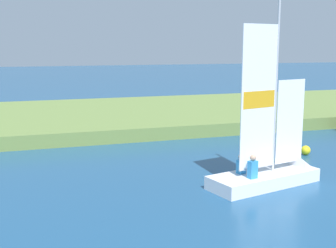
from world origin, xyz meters
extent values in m
cube|color=olive|center=(0.00, 22.49, 0.33)|extent=(80.00, 13.00, 0.66)
cube|color=white|center=(2.99, 8.29, 0.22)|extent=(4.11, 2.24, 0.44)
cone|color=white|center=(4.89, 8.74, 0.22)|extent=(1.23, 1.43, 1.23)
cylinder|color=#B7B7BC|center=(3.37, 8.38, 3.22)|extent=(0.08, 0.08, 5.56)
cube|color=white|center=(2.66, 8.21, 2.97)|extent=(1.43, 0.37, 4.56)
cube|color=orange|center=(2.66, 8.21, 2.89)|extent=(1.29, 0.34, 0.55)
cube|color=white|center=(4.07, 8.55, 2.05)|extent=(1.21, 0.32, 2.83)
cylinder|color=#B7B7BC|center=(2.66, 8.21, 0.66)|extent=(1.44, 0.40, 0.06)
cube|color=#338CCC|center=(2.30, 7.81, 0.72)|extent=(0.32, 0.26, 0.56)
sphere|color=tan|center=(2.30, 7.81, 1.11)|extent=(0.20, 0.20, 0.20)
cube|color=#338CCC|center=(2.21, 8.41, 0.66)|extent=(0.32, 0.26, 0.46)
sphere|color=tan|center=(2.21, 8.41, 1.00)|extent=(0.20, 0.20, 0.20)
sphere|color=yellow|center=(6.82, 11.39, 0.20)|extent=(0.40, 0.40, 0.40)
camera|label=1|loc=(-4.47, -4.22, 4.58)|focal=47.49mm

